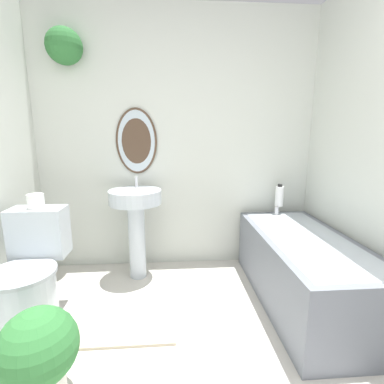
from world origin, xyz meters
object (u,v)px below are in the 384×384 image
Objects in this scene: toilet at (29,281)px; pedestal_sink at (136,214)px; bathtub at (304,268)px; potted_plant at (39,352)px; shampoo_bottle at (279,196)px; toilet_paper_roll at (36,201)px.

pedestal_sink is at bearing 44.62° from toilet.
bathtub is 2.88× the size of potted_plant.
toilet_paper_roll is (-1.98, -0.56, 0.12)m from shampoo_bottle.
potted_plant is 1.01m from toilet_paper_roll.
potted_plant is (0.32, -0.58, -0.05)m from toilet.
pedestal_sink is (0.63, 0.63, 0.27)m from toilet.
toilet reaches higher than potted_plant.
toilet is at bearing 118.83° from potted_plant.
toilet_paper_roll reaches higher than shampoo_bottle.
toilet_paper_roll reaches higher than potted_plant.
toilet is 0.55× the size of bathtub.
toilet_paper_roll is (-0.63, -0.41, 0.23)m from pedestal_sink.
toilet is 1.58× the size of potted_plant.
pedestal_sink is 0.79m from toilet_paper_roll.
potted_plant is at bearing -68.13° from toilet_paper_roll.
shampoo_bottle is 2.18m from potted_plant.
toilet is 7.00× the size of toilet_paper_roll.
toilet is at bearing -135.38° from pedestal_sink.
toilet is 0.54m from toilet_paper_roll.
toilet_paper_roll is at bearing 177.83° from bathtub.
toilet is 0.66m from potted_plant.
toilet_paper_roll reaches higher than bathtub.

